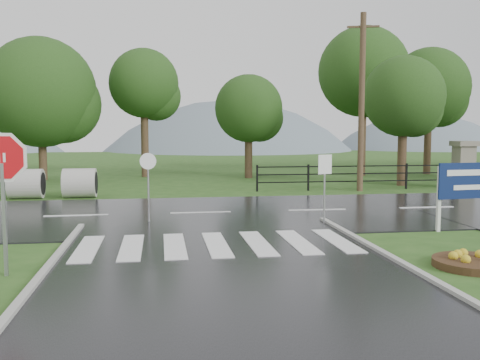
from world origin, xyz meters
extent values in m
plane|color=#284D19|center=(0.00, 0.00, 0.00)|extent=(120.00, 120.00, 0.00)
cube|color=black|center=(0.00, 10.00, 0.00)|extent=(90.00, 8.00, 0.04)
cube|color=silver|center=(-3.00, 5.00, 0.06)|extent=(0.50, 2.80, 0.02)
cube|color=silver|center=(-2.00, 5.00, 0.06)|extent=(0.50, 2.80, 0.02)
cube|color=silver|center=(-1.00, 5.00, 0.06)|extent=(0.50, 2.80, 0.02)
cube|color=silver|center=(0.00, 5.00, 0.06)|extent=(0.50, 2.80, 0.02)
cube|color=silver|center=(1.00, 5.00, 0.06)|extent=(0.50, 2.80, 0.02)
cube|color=silver|center=(2.00, 5.00, 0.06)|extent=(0.50, 2.80, 0.02)
cube|color=silver|center=(3.00, 5.00, 0.06)|extent=(0.50, 2.80, 0.02)
cube|color=gray|center=(13.00, 16.00, 1.00)|extent=(0.80, 0.80, 2.00)
cube|color=#6B6659|center=(13.00, 16.00, 2.12)|extent=(1.00, 1.00, 0.24)
cube|color=black|center=(7.75, 16.00, 0.40)|extent=(9.50, 0.05, 0.05)
cube|color=black|center=(7.75, 16.00, 0.75)|extent=(9.50, 0.05, 0.05)
cube|color=black|center=(7.75, 16.00, 1.10)|extent=(9.50, 0.05, 0.05)
cube|color=black|center=(3.00, 16.00, 0.60)|extent=(0.08, 0.08, 1.20)
cube|color=black|center=(12.50, 16.00, 0.60)|extent=(0.08, 0.08, 1.20)
sphere|color=slate|center=(8.00, 65.00, -17.28)|extent=(48.00, 48.00, 48.00)
sphere|color=slate|center=(36.00, 65.00, -12.96)|extent=(36.00, 36.00, 36.00)
cylinder|color=#9E9B93|center=(-6.68, 15.00, 0.60)|extent=(1.30, 1.20, 1.20)
cylinder|color=#9E9B93|center=(-4.58, 15.00, 0.60)|extent=(1.30, 1.20, 1.20)
cube|color=#939399|center=(-4.26, 3.06, 1.08)|extent=(0.06, 0.06, 2.17)
cylinder|color=white|center=(-4.26, 3.07, 2.27)|extent=(1.30, 0.13, 1.30)
cylinder|color=red|center=(-4.26, 3.06, 2.27)|extent=(1.13, 0.12, 1.13)
cube|color=silver|center=(6.22, 5.98, 0.90)|extent=(0.10, 0.10, 1.80)
cube|color=#0B1A49|center=(7.21, 5.98, 1.40)|extent=(2.15, 0.28, 0.99)
cube|color=white|center=(7.21, 5.94, 1.62)|extent=(1.70, 0.19, 0.16)
cube|color=white|center=(7.21, 5.94, 1.22)|extent=(1.25, 0.14, 0.14)
cylinder|color=#332111|center=(4.97, 2.33, 0.08)|extent=(1.59, 1.59, 0.16)
cube|color=#939399|center=(3.40, 7.35, 0.97)|extent=(0.04, 0.04, 1.94)
cube|color=white|center=(3.40, 7.33, 1.79)|extent=(0.44, 0.16, 0.56)
cylinder|color=#939399|center=(-1.67, 8.51, 0.98)|extent=(0.06, 0.06, 1.96)
cylinder|color=white|center=(-1.67, 8.49, 1.86)|extent=(0.49, 0.06, 0.49)
cylinder|color=#473523|center=(7.65, 15.50, 3.96)|extent=(0.26, 0.26, 7.93)
cube|color=brown|center=(7.65, 15.50, 7.31)|extent=(1.38, 0.47, 0.09)
cylinder|color=#3D2B1C|center=(10.59, 17.50, 1.84)|extent=(0.48, 0.48, 3.67)
sphere|color=#1A3B12|center=(10.59, 17.50, 4.41)|extent=(3.97, 3.97, 3.97)
camera|label=1|loc=(-1.32, -7.52, 2.81)|focal=40.00mm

